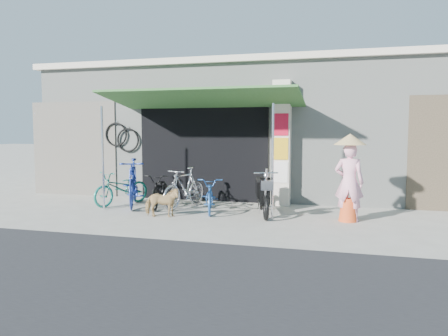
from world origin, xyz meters
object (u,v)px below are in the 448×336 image
(bike_navy, at_px, (210,194))
(nun, at_px, (349,178))
(moped, at_px, (263,194))
(bike_teal, at_px, (122,188))
(bike_blue, at_px, (133,183))
(bike_silver, at_px, (185,188))
(street_dog, at_px, (162,202))
(bike_black, at_px, (160,190))

(bike_navy, bearing_deg, nun, -20.21)
(moped, bearing_deg, nun, -23.96)
(bike_teal, relative_size, bike_blue, 0.84)
(bike_silver, relative_size, street_dog, 2.14)
(bike_teal, distance_m, moped, 3.53)
(bike_blue, bearing_deg, street_dog, -63.87)
(bike_navy, bearing_deg, street_dog, -150.50)
(bike_teal, bearing_deg, bike_black, 19.63)
(street_dog, bearing_deg, moped, -77.98)
(street_dog, bearing_deg, bike_navy, -56.24)
(bike_blue, distance_m, bike_black, 0.71)
(bike_silver, distance_m, street_dog, 1.17)
(bike_black, bearing_deg, bike_navy, -20.99)
(bike_silver, height_order, moped, moped)
(moped, distance_m, nun, 1.85)
(bike_navy, relative_size, street_dog, 2.01)
(moped, bearing_deg, bike_silver, 155.99)
(bike_navy, relative_size, nun, 0.86)
(bike_teal, xyz_separation_m, bike_black, (1.04, -0.07, -0.01))
(bike_blue, xyz_separation_m, nun, (4.94, -0.41, 0.30))
(bike_silver, height_order, nun, nun)
(bike_black, relative_size, street_dog, 2.06)
(moped, xyz_separation_m, nun, (1.78, -0.26, 0.42))
(bike_black, height_order, street_dog, bike_black)
(bike_teal, bearing_deg, bike_blue, 6.78)
(bike_navy, height_order, street_dog, bike_navy)
(nun, bearing_deg, bike_black, 0.99)
(bike_silver, distance_m, bike_navy, 0.80)
(moped, bearing_deg, bike_blue, 161.63)
(bike_teal, distance_m, bike_blue, 0.40)
(bike_silver, xyz_separation_m, moped, (1.90, -0.28, -0.03))
(bike_silver, relative_size, bike_navy, 1.06)
(bike_navy, bearing_deg, bike_blue, 158.10)
(bike_navy, bearing_deg, bike_teal, 156.37)
(bike_blue, relative_size, bike_black, 1.23)
(moped, bearing_deg, bike_black, 160.08)
(bike_silver, bearing_deg, bike_blue, -158.53)
(bike_black, xyz_separation_m, bike_silver, (0.58, 0.09, 0.07))
(bike_blue, relative_size, street_dog, 2.54)
(bike_teal, xyz_separation_m, bike_blue, (0.35, -0.11, 0.15))
(bike_navy, bearing_deg, moped, -13.68)
(street_dog, distance_m, moped, 2.17)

